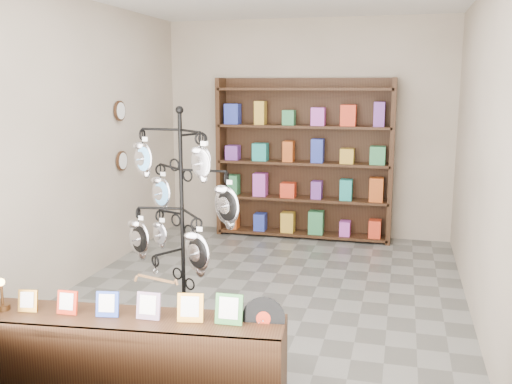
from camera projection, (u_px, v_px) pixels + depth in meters
ground at (264, 292)px, 5.87m from camera, size 5.00×5.00×0.00m
room_envelope at (265, 111)px, 5.52m from camera, size 5.00×5.00×5.00m
display_tree at (182, 209)px, 4.57m from camera, size 1.05×1.05×1.94m
front_shelf at (130, 353)px, 3.96m from camera, size 2.19×0.66×0.76m
back_shelving at (304, 164)px, 7.86m from camera, size 2.42×0.36×2.20m
wall_clocks at (121, 136)px, 6.83m from camera, size 0.03×0.24×0.84m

